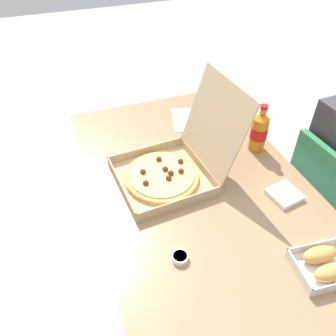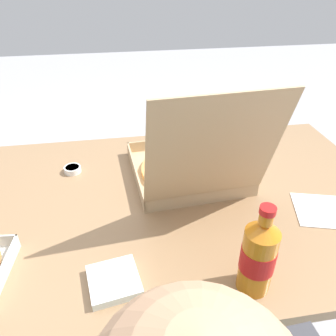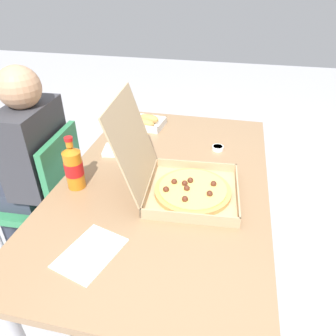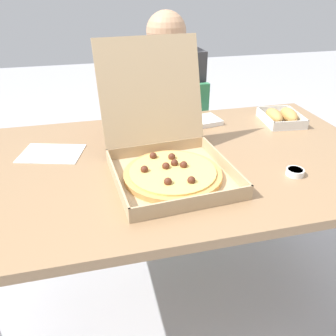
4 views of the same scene
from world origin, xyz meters
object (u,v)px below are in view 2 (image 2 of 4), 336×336
object	(u,v)px
pizza_box_open	(190,166)
dipping_sauce_cup	(73,169)
napkin_pile	(114,281)
paper_menu	(333,211)
cola_bottle	(258,256)

from	to	relation	value
pizza_box_open	dipping_sauce_cup	distance (m)	0.40
dipping_sauce_cup	napkin_pile	bearing A→B (deg)	104.73
pizza_box_open	paper_menu	size ratio (longest dim) A/B	2.30
pizza_box_open	paper_menu	world-z (taller)	pizza_box_open
pizza_box_open	napkin_pile	distance (m)	0.45
pizza_box_open	cola_bottle	size ratio (longest dim) A/B	2.16
pizza_box_open	napkin_pile	size ratio (longest dim) A/B	4.40
cola_bottle	dipping_sauce_cup	xyz separation A→B (m)	(0.43, -0.54, -0.08)
pizza_box_open	cola_bottle	xyz separation A→B (m)	(-0.05, 0.43, 0.04)
pizza_box_open	napkin_pile	bearing A→B (deg)	55.57
dipping_sauce_cup	pizza_box_open	bearing A→B (deg)	164.02
pizza_box_open	cola_bottle	bearing A→B (deg)	96.24
napkin_pile	cola_bottle	bearing A→B (deg)	169.94
napkin_pile	dipping_sauce_cup	size ratio (longest dim) A/B	1.96
cola_bottle	dipping_sauce_cup	world-z (taller)	cola_bottle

